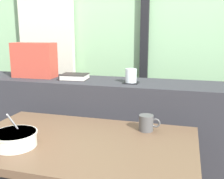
% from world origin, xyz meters
% --- Properties ---
extents(outdoor_backdrop, '(4.80, 0.08, 2.80)m').
position_xyz_m(outdoor_backdrop, '(0.00, 1.23, 1.40)').
color(outdoor_backdrop, '#8EBC89').
rests_on(outdoor_backdrop, ground).
extents(curtain_left_panel, '(0.56, 0.06, 2.50)m').
position_xyz_m(curtain_left_panel, '(-0.77, 1.13, 1.25)').
color(curtain_left_panel, beige).
rests_on(curtain_left_panel, ground).
extents(window_divider_post, '(0.07, 0.05, 2.60)m').
position_xyz_m(window_divider_post, '(0.18, 1.16, 1.30)').
color(window_divider_post, black).
rests_on(window_divider_post, ground).
extents(dark_console_ledge, '(2.80, 0.39, 0.86)m').
position_xyz_m(dark_console_ledge, '(0.00, 0.55, 0.43)').
color(dark_console_ledge, '#2D2D33').
rests_on(dark_console_ledge, ground).
extents(breakfast_table, '(1.11, 0.68, 0.69)m').
position_xyz_m(breakfast_table, '(0.08, -0.11, 0.58)').
color(breakfast_table, brown).
rests_on(breakfast_table, ground).
extents(coaster_square, '(0.10, 0.10, 0.00)m').
position_xyz_m(coaster_square, '(0.20, 0.51, 0.87)').
color(coaster_square, black).
rests_on(coaster_square, dark_console_ledge).
extents(juice_glass, '(0.08, 0.08, 0.09)m').
position_xyz_m(juice_glass, '(0.20, 0.51, 0.91)').
color(juice_glass, white).
rests_on(juice_glass, coaster_square).
extents(closed_book, '(0.20, 0.17, 0.04)m').
position_xyz_m(closed_book, '(-0.23, 0.54, 0.88)').
color(closed_book, black).
rests_on(closed_book, dark_console_ledge).
extents(throw_pillow, '(0.32, 0.15, 0.26)m').
position_xyz_m(throw_pillow, '(-0.56, 0.55, 0.99)').
color(throw_pillow, '#B74233').
rests_on(throw_pillow, dark_console_ledge).
extents(soup_bowl, '(0.20, 0.20, 0.16)m').
position_xyz_m(soup_bowl, '(-0.18, -0.26, 0.72)').
color(soup_bowl, silver).
rests_on(soup_bowl, breakfast_table).
extents(ceramic_mug, '(0.11, 0.08, 0.08)m').
position_xyz_m(ceramic_mug, '(0.37, 0.10, 0.73)').
color(ceramic_mug, '#4C4C4C').
rests_on(ceramic_mug, breakfast_table).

